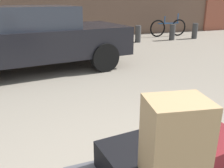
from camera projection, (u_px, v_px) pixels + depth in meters
suitcase_tan_front_right at (173, 157)px, 1.43m from camera, size 0.39×0.33×0.72m
suitcase_black_center at (143, 158)px, 1.83m from camera, size 0.65×0.49×0.21m
suitcase_maroon_rear_left at (208, 149)px, 1.90m from camera, size 0.55×0.48×0.25m
parked_car at (28, 37)px, 5.43m from camera, size 4.50×2.35×1.42m
bicycle_leaning at (168, 28)px, 10.64m from camera, size 1.76×0.09×0.96m
bollard_kerb_near at (108, 36)px, 8.81m from camera, size 0.22×0.22×0.62m
bollard_kerb_mid at (138, 34)px, 9.21m from camera, size 0.22×0.22×0.62m
bollard_kerb_far at (172, 32)px, 9.71m from camera, size 0.22×0.22×0.62m
bollard_corner at (195, 31)px, 10.06m from camera, size 0.22×0.22×0.62m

